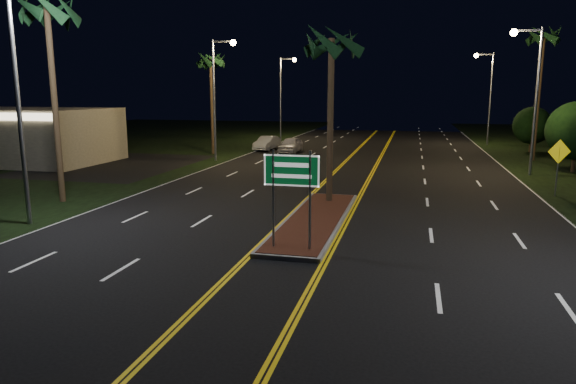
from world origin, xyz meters
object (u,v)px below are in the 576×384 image
(commercial_building, at_px, (9,135))
(streetlight_left_near, at_px, (24,78))
(palm_left_far, at_px, (211,61))
(warning_sign, at_px, (559,159))
(palm_right_far, at_px, (544,38))
(car_far, at_px, (267,142))
(streetlight_right_mid, at_px, (531,84))
(streetlight_right_far, at_px, (487,88))
(streetlight_left_far, at_px, (284,88))
(palm_median, at_px, (332,43))
(median_island, at_px, (315,220))
(streetlight_left_mid, at_px, (219,86))
(highway_sign, at_px, (292,180))
(car_near, at_px, (291,144))
(shrub_far, at_px, (532,126))
(palm_left_near, at_px, (47,12))

(commercial_building, relative_size, streetlight_left_near, 1.67)
(palm_left_far, relative_size, warning_sign, 3.08)
(palm_right_far, xyz_separation_m, car_far, (-22.03, 2.25, -8.41))
(palm_right_far, height_order, warning_sign, palm_right_far)
(streetlight_right_mid, distance_m, streetlight_right_far, 20.00)
(streetlight_left_far, relative_size, palm_right_far, 0.87)
(palm_median, relative_size, palm_left_far, 0.94)
(median_island, xyz_separation_m, streetlight_right_mid, (10.61, 15.00, 5.57))
(palm_left_far, distance_m, car_far, 8.94)
(streetlight_left_far, relative_size, palm_median, 1.08)
(streetlight_left_near, xyz_separation_m, streetlight_left_mid, (0.00, 20.00, 0.00))
(median_island, relative_size, streetlight_left_mid, 1.14)
(commercial_building, bearing_deg, palm_right_far, 14.47)
(palm_right_far, bearing_deg, highway_sign, -115.20)
(highway_sign, relative_size, warning_sign, 1.12)
(streetlight_left_far, xyz_separation_m, palm_median, (10.61, -33.50, 1.62))
(median_island, bearing_deg, streetlight_left_far, 106.00)
(car_near, relative_size, warning_sign, 1.63)
(shrub_far, bearing_deg, streetlight_right_far, 117.98)
(commercial_building, xyz_separation_m, palm_left_far, (13.20, 8.01, 5.74))
(streetlight_left_far, height_order, shrub_far, streetlight_left_far)
(median_island, height_order, palm_right_far, palm_right_far)
(median_island, relative_size, streetlight_left_near, 1.14)
(median_island, distance_m, car_far, 26.89)
(streetlight_left_mid, distance_m, warning_sign, 23.52)
(car_near, bearing_deg, streetlight_left_far, 107.75)
(streetlight_left_mid, xyz_separation_m, shrub_far, (24.41, 12.00, -3.32))
(palm_left_near, bearing_deg, shrub_far, 46.79)
(commercial_building, xyz_separation_m, palm_right_far, (38.80, 10.01, 7.14))
(palm_median, bearing_deg, commercial_building, 159.95)
(streetlight_left_near, height_order, palm_median, streetlight_left_near)
(palm_median, bearing_deg, warning_sign, 22.70)
(streetlight_left_mid, height_order, warning_sign, streetlight_left_mid)
(streetlight_right_mid, xyz_separation_m, palm_right_far, (2.19, 8.00, 3.49))
(commercial_building, bearing_deg, streetlight_left_far, 57.35)
(streetlight_right_mid, bearing_deg, streetlight_right_far, 90.00)
(car_near, xyz_separation_m, car_far, (-2.55, 1.40, -0.04))
(car_far, bearing_deg, palm_left_far, -123.15)
(median_island, relative_size, streetlight_right_far, 1.14)
(highway_sign, height_order, palm_median, palm_median)
(car_far, bearing_deg, median_island, -63.02)
(warning_sign, bearing_deg, palm_right_far, 62.86)
(streetlight_left_near, distance_m, car_far, 28.71)
(median_island, relative_size, palm_left_far, 1.16)
(commercial_building, height_order, streetlight_left_far, streetlight_left_far)
(palm_median, xyz_separation_m, car_far, (-9.23, 21.75, -6.54))
(highway_sign, xyz_separation_m, car_near, (-6.68, 28.05, -1.63))
(palm_median, distance_m, shrub_far, 29.41)
(car_far, bearing_deg, streetlight_right_far, 33.07)
(palm_median, bearing_deg, car_near, 108.19)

